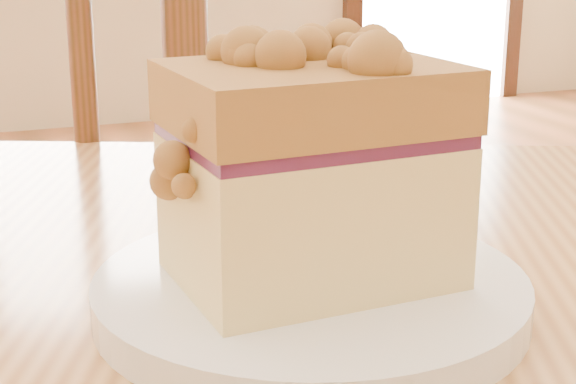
# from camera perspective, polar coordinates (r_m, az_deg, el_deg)

# --- Properties ---
(cafe_chair_main) EXTENTS (0.56, 0.56, 1.00)m
(cafe_chair_main) POSITION_cam_1_polar(r_m,az_deg,el_deg) (1.02, -16.12, -8.33)
(cafe_chair_main) COLOR brown
(cafe_chair_main) RESTS_ON ground
(plate) EXTENTS (0.20, 0.20, 0.02)m
(plate) POSITION_cam_1_polar(r_m,az_deg,el_deg) (0.42, 1.46, -6.58)
(plate) COLOR white
(plate) RESTS_ON cafe_table_main
(cake_slice) EXTENTS (0.14, 0.10, 0.12)m
(cake_slice) POSITION_cam_1_polar(r_m,az_deg,el_deg) (0.40, 1.42, 2.12)
(cake_slice) COLOR #EDD486
(cake_slice) RESTS_ON plate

